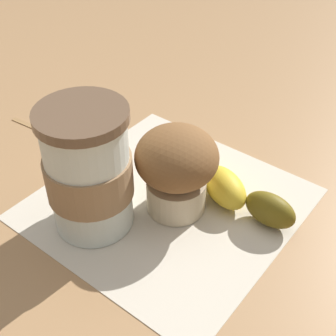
# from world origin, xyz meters

# --- Properties ---
(ground_plane) EXTENTS (3.00, 3.00, 0.00)m
(ground_plane) POSITION_xyz_m (0.00, 0.00, 0.00)
(ground_plane) COLOR #A87C51
(paper_napkin) EXTENTS (0.29, 0.29, 0.00)m
(paper_napkin) POSITION_xyz_m (0.00, 0.00, 0.00)
(paper_napkin) COLOR beige
(paper_napkin) RESTS_ON ground_plane
(coffee_cup) EXTENTS (0.09, 0.09, 0.13)m
(coffee_cup) POSITION_xyz_m (-0.06, 0.05, 0.07)
(coffee_cup) COLOR silver
(coffee_cup) RESTS_ON paper_napkin
(muffin) EXTENTS (0.09, 0.09, 0.10)m
(muffin) POSITION_xyz_m (-0.00, -0.01, 0.06)
(muffin) COLOR beige
(muffin) RESTS_ON paper_napkin
(banana) EXTENTS (0.09, 0.16, 0.04)m
(banana) POSITION_xyz_m (0.04, -0.05, 0.02)
(banana) COLOR gold
(banana) RESTS_ON paper_napkin
(wooden_stirrer) EXTENTS (0.01, 0.11, 0.00)m
(wooden_stirrer) POSITION_xyz_m (0.03, 0.22, 0.00)
(wooden_stirrer) COLOR #9E7547
(wooden_stirrer) RESTS_ON ground_plane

